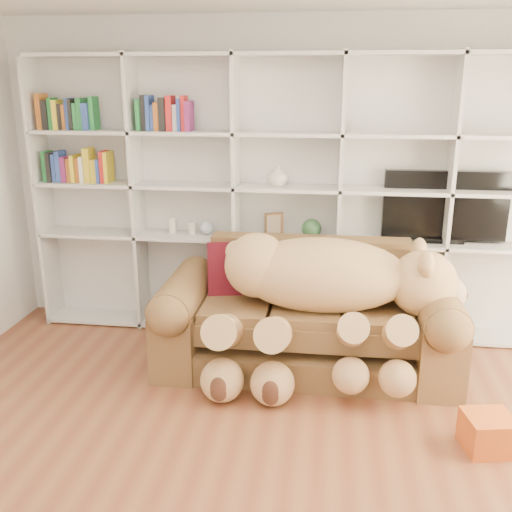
# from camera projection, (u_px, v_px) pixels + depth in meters

# --- Properties ---
(floor) EXTENTS (5.00, 5.00, 0.00)m
(floor) POSITION_uv_depth(u_px,v_px,m) (249.00, 508.00, 3.02)
(floor) COLOR brown
(floor) RESTS_ON ground
(wall_back) EXTENTS (5.00, 0.02, 2.70)m
(wall_back) POSITION_uv_depth(u_px,v_px,m) (289.00, 178.00, 4.99)
(wall_back) COLOR white
(wall_back) RESTS_ON floor
(bookshelf) EXTENTS (4.43, 0.35, 2.40)m
(bookshelf) POSITION_uv_depth(u_px,v_px,m) (260.00, 185.00, 4.90)
(bookshelf) COLOR silver
(bookshelf) RESTS_ON floor
(sofa) EXTENTS (2.27, 0.98, 0.95)m
(sofa) POSITION_uv_depth(u_px,v_px,m) (306.00, 322.00, 4.46)
(sofa) COLOR brown
(sofa) RESTS_ON floor
(teddy_bear) EXTENTS (1.88, 0.98, 1.09)m
(teddy_bear) POSITION_uv_depth(u_px,v_px,m) (323.00, 292.00, 4.17)
(teddy_bear) COLOR tan
(teddy_bear) RESTS_ON sofa
(throw_pillow) EXTENTS (0.49, 0.34, 0.47)m
(throw_pillow) POSITION_uv_depth(u_px,v_px,m) (236.00, 270.00, 4.58)
(throw_pillow) COLOR #530E20
(throw_pillow) RESTS_ON sofa
(gift_box) EXTENTS (0.33, 0.31, 0.23)m
(gift_box) POSITION_uv_depth(u_px,v_px,m) (488.00, 433.00, 3.47)
(gift_box) COLOR #CC561B
(gift_box) RESTS_ON floor
(tv) EXTENTS (1.01, 0.18, 0.60)m
(tv) POSITION_uv_depth(u_px,v_px,m) (445.00, 207.00, 4.74)
(tv) COLOR black
(tv) RESTS_ON bookshelf
(picture_frame) EXTENTS (0.16, 0.09, 0.21)m
(picture_frame) POSITION_uv_depth(u_px,v_px,m) (274.00, 224.00, 4.93)
(picture_frame) COLOR #51341C
(picture_frame) RESTS_ON bookshelf
(green_vase) EXTENTS (0.17, 0.17, 0.17)m
(green_vase) POSITION_uv_depth(u_px,v_px,m) (311.00, 229.00, 4.90)
(green_vase) COLOR #2F5C34
(green_vase) RESTS_ON bookshelf
(figurine_tall) EXTENTS (0.09, 0.09, 0.14)m
(figurine_tall) POSITION_uv_depth(u_px,v_px,m) (172.00, 226.00, 5.05)
(figurine_tall) COLOR silver
(figurine_tall) RESTS_ON bookshelf
(figurine_short) EXTENTS (0.08, 0.08, 0.12)m
(figurine_short) POSITION_uv_depth(u_px,v_px,m) (192.00, 228.00, 5.04)
(figurine_short) COLOR silver
(figurine_short) RESTS_ON bookshelf
(snow_globe) EXTENTS (0.11, 0.11, 0.11)m
(snow_globe) POSITION_uv_depth(u_px,v_px,m) (207.00, 228.00, 5.02)
(snow_globe) COLOR silver
(snow_globe) RESTS_ON bookshelf
(shelf_vase) EXTENTS (0.19, 0.19, 0.17)m
(shelf_vase) POSITION_uv_depth(u_px,v_px,m) (278.00, 176.00, 4.80)
(shelf_vase) COLOR silver
(shelf_vase) RESTS_ON bookshelf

